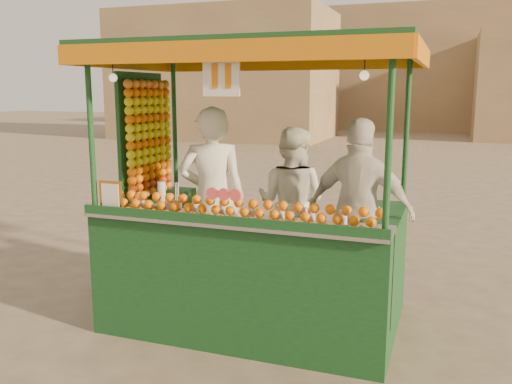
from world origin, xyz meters
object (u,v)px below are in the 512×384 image
(juice_cart, at_px, (245,238))
(vendor_middle, at_px, (291,203))
(vendor_left, at_px, (212,198))
(vendor_right, at_px, (360,211))

(juice_cart, relative_size, vendor_middle, 1.87)
(vendor_left, xyz_separation_m, vendor_right, (1.46, 0.11, -0.05))
(vendor_left, height_order, vendor_middle, vendor_left)
(juice_cart, distance_m, vendor_right, 1.13)
(juice_cart, xyz_separation_m, vendor_left, (-0.39, 0.10, 0.35))
(vendor_middle, height_order, vendor_right, vendor_right)
(vendor_left, bearing_deg, vendor_right, 160.60)
(juice_cart, relative_size, vendor_right, 1.73)
(juice_cart, bearing_deg, vendor_left, 166.04)
(vendor_right, bearing_deg, vendor_left, 12.96)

